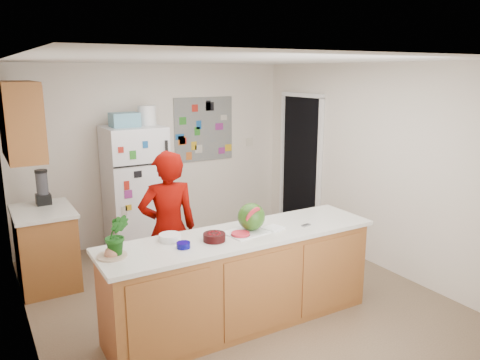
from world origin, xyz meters
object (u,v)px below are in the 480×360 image
refrigerator (136,190)px  cherry_bowl (214,237)px  watermelon (251,217)px  person (168,229)px

refrigerator → cherry_bowl: (-0.06, -2.42, 0.11)m
watermelon → refrigerator: bearing=98.8°
cherry_bowl → person: bearing=100.2°
watermelon → cherry_bowl: bearing=-172.4°
person → watermelon: (0.56, -0.71, 0.24)m
watermelon → cherry_bowl: (-0.42, -0.06, -0.11)m
person → cherry_bowl: person is taller
refrigerator → person: refrigerator is taller
refrigerator → person: size_ratio=1.04×
refrigerator → watermelon: refrigerator is taller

